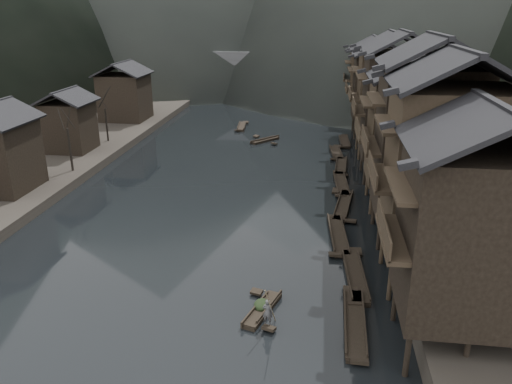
# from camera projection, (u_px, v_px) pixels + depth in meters

# --- Properties ---
(water) EXTENTS (300.00, 300.00, 0.00)m
(water) POSITION_uv_depth(u_px,v_px,m) (184.00, 260.00, 36.45)
(water) COLOR black
(water) RESTS_ON ground
(right_bank) EXTENTS (40.00, 200.00, 1.80)m
(right_bank) POSITION_uv_depth(u_px,v_px,m) (506.00, 133.00, 69.04)
(right_bank) COLOR #2D2823
(right_bank) RESTS_ON ground
(left_bank) EXTENTS (40.00, 200.00, 1.20)m
(left_bank) POSITION_uv_depth(u_px,v_px,m) (33.00, 121.00, 77.65)
(left_bank) COLOR #2D2823
(left_bank) RESTS_ON ground
(stilt_houses) EXTENTS (9.00, 67.60, 15.86)m
(stilt_houses) POSITION_uv_depth(u_px,v_px,m) (403.00, 98.00, 48.44)
(stilt_houses) COLOR black
(stilt_houses) RESTS_ON ground
(left_houses) EXTENTS (8.10, 53.20, 8.73)m
(left_houses) POSITION_uv_depth(u_px,v_px,m) (51.00, 119.00, 55.65)
(left_houses) COLOR black
(left_houses) RESTS_ON left_bank
(bare_trees) EXTENTS (3.38, 40.90, 6.75)m
(bare_trees) POSITION_uv_depth(u_px,v_px,m) (20.00, 144.00, 44.33)
(bare_trees) COLOR black
(bare_trees) RESTS_ON left_bank
(moored_sampans) EXTENTS (3.08, 48.88, 0.47)m
(moored_sampans) POSITION_uv_depth(u_px,v_px,m) (343.00, 197.00, 47.83)
(moored_sampans) COLOR black
(moored_sampans) RESTS_ON water
(midriver_boats) EXTENTS (7.17, 13.18, 0.45)m
(midriver_boats) POSITION_uv_depth(u_px,v_px,m) (252.00, 132.00, 72.73)
(midriver_boats) COLOR black
(midriver_boats) RESTS_ON water
(stone_bridge) EXTENTS (40.00, 6.00, 9.00)m
(stone_bridge) POSITION_uv_depth(u_px,v_px,m) (276.00, 71.00, 101.55)
(stone_bridge) COLOR #4C4C4F
(stone_bridge) RESTS_ON ground
(hero_sampan) EXTENTS (2.10, 4.45, 0.43)m
(hero_sampan) POSITION_uv_depth(u_px,v_px,m) (262.00, 309.00, 30.19)
(hero_sampan) COLOR black
(hero_sampan) RESTS_ON water
(cargo_heap) EXTENTS (0.97, 1.28, 0.58)m
(cargo_heap) POSITION_uv_depth(u_px,v_px,m) (262.00, 300.00, 30.20)
(cargo_heap) COLOR black
(cargo_heap) RESTS_ON hero_sampan
(boatman) EXTENTS (0.65, 0.47, 1.65)m
(boatman) POSITION_uv_depth(u_px,v_px,m) (268.00, 309.00, 28.40)
(boatman) COLOR #4F4F51
(boatman) RESTS_ON hero_sampan
(bamboo_pole) EXTENTS (0.59, 1.91, 3.46)m
(bamboo_pole) POSITION_uv_depth(u_px,v_px,m) (272.00, 269.00, 27.48)
(bamboo_pole) COLOR #8C7A51
(bamboo_pole) RESTS_ON boatman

